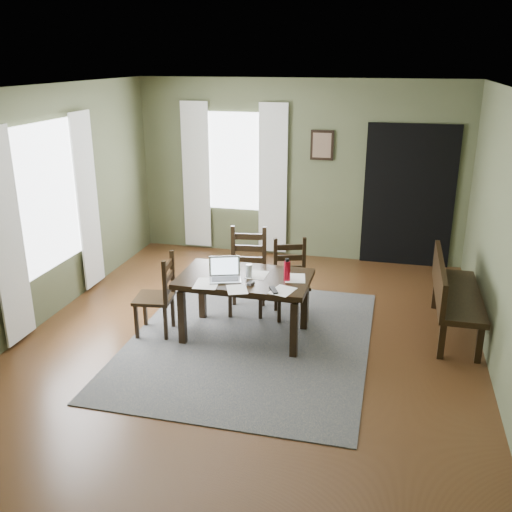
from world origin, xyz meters
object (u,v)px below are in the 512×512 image
(dining_table, at_px, (245,284))
(water_bottle, at_px, (287,270))
(laptop, at_px, (225,273))
(chair_end, at_px, (158,296))
(chair_back_right, at_px, (291,280))
(bench, at_px, (451,290))
(chair_back_left, at_px, (247,272))

(dining_table, distance_m, water_bottle, 0.51)
(dining_table, bearing_deg, laptop, -148.97)
(chair_end, bearing_deg, dining_table, 91.85)
(dining_table, relative_size, chair_back_right, 1.54)
(chair_end, relative_size, bench, 0.61)
(dining_table, distance_m, chair_back_right, 0.80)
(dining_table, xyz_separation_m, chair_back_left, (-0.15, 0.68, -0.13))
(dining_table, bearing_deg, chair_end, -170.04)
(water_bottle, bearing_deg, chair_back_right, 96.41)
(chair_back_right, bearing_deg, bench, -19.28)
(water_bottle, bearing_deg, laptop, -170.67)
(laptop, bearing_deg, water_bottle, -9.34)
(laptop, bearing_deg, chair_end, 165.01)
(chair_end, bearing_deg, bench, 96.61)
(chair_end, xyz_separation_m, chair_back_left, (0.81, 0.84, 0.05))
(dining_table, relative_size, chair_back_left, 1.39)
(chair_back_left, bearing_deg, bench, -8.62)
(chair_back_left, bearing_deg, water_bottle, -56.00)
(chair_end, distance_m, laptop, 0.84)
(bench, bearing_deg, chair_back_right, 89.37)
(bench, xyz_separation_m, water_bottle, (-1.75, -0.66, 0.33))
(chair_end, xyz_separation_m, bench, (3.18, 0.82, 0.05))
(chair_back_left, relative_size, chair_back_right, 1.11)
(laptop, bearing_deg, chair_back_right, 34.76)
(chair_end, distance_m, bench, 3.29)
(chair_end, bearing_deg, laptop, 85.90)
(dining_table, height_order, chair_back_right, chair_back_right)
(dining_table, distance_m, chair_back_left, 0.70)
(chair_end, relative_size, chair_back_left, 0.90)
(chair_back_left, relative_size, bench, 0.68)
(dining_table, bearing_deg, chair_back_left, 102.47)
(chair_end, bearing_deg, water_bottle, 88.53)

